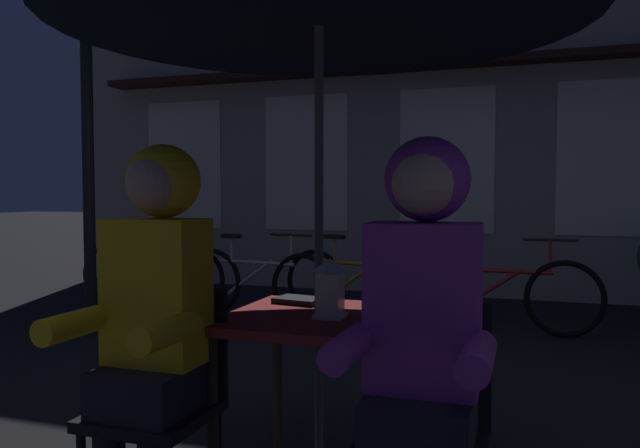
% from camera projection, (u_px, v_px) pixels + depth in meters
% --- Properties ---
extents(cafe_table, '(0.72, 0.72, 0.74)m').
position_uv_depth(cafe_table, '(319.00, 340.00, 2.46)').
color(cafe_table, maroon).
rests_on(cafe_table, ground_plane).
extents(lantern, '(0.11, 0.11, 0.23)m').
position_uv_depth(lantern, '(330.00, 287.00, 2.39)').
color(lantern, white).
rests_on(lantern, cafe_table).
extents(chair_left, '(0.40, 0.40, 0.87)m').
position_uv_depth(chair_left, '(163.00, 392.00, 2.28)').
color(chair_left, black).
rests_on(chair_left, ground_plane).
extents(chair_right, '(0.40, 0.40, 0.87)m').
position_uv_depth(chair_right, '(424.00, 423.00, 1.97)').
color(chair_right, black).
rests_on(chair_right, ground_plane).
extents(person_left_hooded, '(0.45, 0.56, 1.40)m').
position_uv_depth(person_left_hooded, '(153.00, 298.00, 2.21)').
color(person_left_hooded, black).
rests_on(person_left_hooded, ground_plane).
extents(person_right_hooded, '(0.45, 0.56, 1.40)m').
position_uv_depth(person_right_hooded, '(422.00, 316.00, 1.90)').
color(person_right_hooded, black).
rests_on(person_right_hooded, ground_plane).
extents(shopfront_building, '(10.00, 0.93, 6.20)m').
position_uv_depth(shopfront_building, '(451.00, 38.00, 7.49)').
color(shopfront_building, '#9E9389').
rests_on(shopfront_building, ground_plane).
extents(street_lamp, '(0.32, 0.32, 3.88)m').
position_uv_depth(street_lamp, '(85.00, 17.00, 5.26)').
color(street_lamp, black).
rests_on(street_lamp, ground_plane).
extents(bicycle_nearest, '(1.68, 0.15, 0.84)m').
position_uv_depth(bicycle_nearest, '(151.00, 275.00, 6.57)').
color(bicycle_nearest, black).
rests_on(bicycle_nearest, ground_plane).
extents(bicycle_second, '(1.67, 0.25, 0.84)m').
position_uv_depth(bicycle_second, '(256.00, 283.00, 6.03)').
color(bicycle_second, black).
rests_on(bicycle_second, ground_plane).
extents(bicycle_third, '(1.65, 0.42, 0.84)m').
position_uv_depth(bicycle_third, '(360.00, 284.00, 5.92)').
color(bicycle_third, black).
rests_on(bicycle_third, ground_plane).
extents(bicycle_fourth, '(1.68, 0.08, 0.84)m').
position_uv_depth(bicycle_fourth, '(501.00, 294.00, 5.38)').
color(bicycle_fourth, black).
rests_on(bicycle_fourth, ground_plane).
extents(book, '(0.22, 0.17, 0.02)m').
position_uv_depth(book, '(299.00, 300.00, 2.71)').
color(book, black).
rests_on(book, cafe_table).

